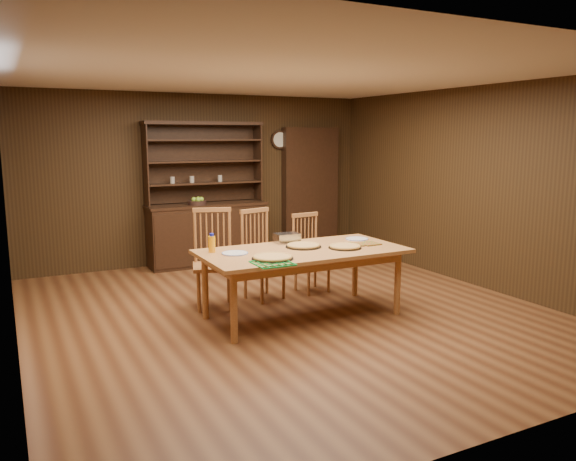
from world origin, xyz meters
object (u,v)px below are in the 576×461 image
dining_table (303,256)px  chair_left (213,254)px  juice_bottle (212,244)px  chair_center (260,251)px  china_hutch (207,226)px  chair_right (309,250)px

dining_table → chair_left: bearing=130.4°
juice_bottle → chair_center: bearing=35.5°
china_hutch → chair_right: 2.15m
chair_center → juice_bottle: (-0.82, -0.58, 0.26)m
chair_left → dining_table: bearing=-32.4°
dining_table → chair_center: size_ratio=2.02×
chair_center → china_hutch: bearing=74.2°
chair_left → juice_bottle: chair_left is taller
dining_table → china_hutch: bearing=91.4°
chair_right → juice_bottle: 1.65m
china_hutch → chair_center: bearing=-90.9°
dining_table → chair_left: 1.11m
china_hutch → chair_left: size_ratio=1.91×
chair_left → juice_bottle: size_ratio=5.64×
dining_table → chair_left: size_ratio=1.93×
chair_center → dining_table: bearing=-98.3°
china_hutch → chair_center: 2.05m
chair_left → chair_center: chair_left is taller
chair_center → juice_bottle: 1.04m
chair_left → chair_right: bearing=19.7°
chair_right → chair_left: bearing=176.5°
china_hutch → chair_center: (-0.03, -2.05, -0.02)m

